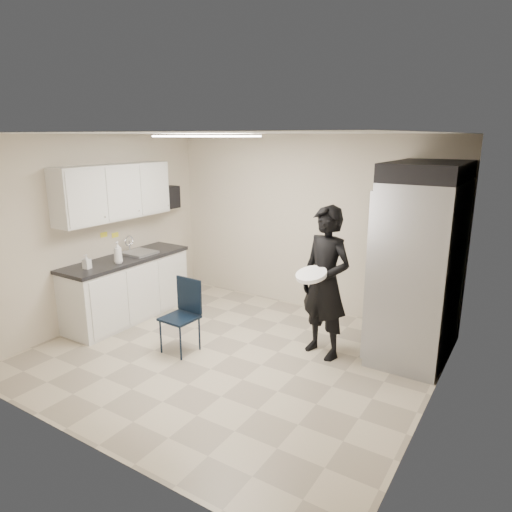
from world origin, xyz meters
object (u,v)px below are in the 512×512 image
Objects in this scene: folding_chair at (179,318)px; man_tuxedo at (325,283)px; commercial_fridge at (419,270)px; lower_counter at (128,289)px.

man_tuxedo is (1.51, 0.87, 0.47)m from folding_chair.
folding_chair is (-2.42, -1.50, -0.61)m from commercial_fridge.
folding_chair is at bearing -17.48° from lower_counter.
folding_chair is 1.80m from man_tuxedo.
folding_chair is 0.48× the size of man_tuxedo.
lower_counter is 3.98m from commercial_fridge.
commercial_fridge reaches higher than folding_chair.
folding_chair reaches higher than lower_counter.
lower_counter is at bearing 165.14° from folding_chair.
lower_counter is 2.94m from man_tuxedo.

